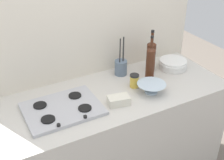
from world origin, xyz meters
The scene contains 10 objects.
counter_block centered at (0.00, 0.00, 0.45)m, with size 1.80×0.70×0.90m, color beige.
backsplash_panel centered at (0.00, 0.38, 1.06)m, with size 1.90×0.06×2.11m, color beige.
stovetop_hob centered at (-0.40, -0.02, 0.91)m, with size 0.52×0.39×0.04m.
plate_stack centered at (0.66, 0.11, 0.94)m, with size 0.24×0.24×0.07m.
wine_bottle_leftmost centered at (0.47, 0.18, 1.04)m, with size 0.08×0.08×0.36m.
wine_bottle_mid_left centered at (0.37, 0.05, 1.05)m, with size 0.07×0.07×0.37m.
mixing_bowl centered at (0.27, -0.12, 0.94)m, with size 0.22×0.22×0.07m.
butter_dish centered at (-0.02, -0.14, 0.93)m, with size 0.15×0.09×0.06m, color silver.
utensil_crock centered at (0.21, 0.23, 0.97)m, with size 0.10×0.10×0.32m.
condiment_jar_front centered at (0.20, 0.01, 0.95)m, with size 0.07×0.07×0.11m.
Camera 1 is at (-0.89, -1.65, 2.11)m, focal length 48.07 mm.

